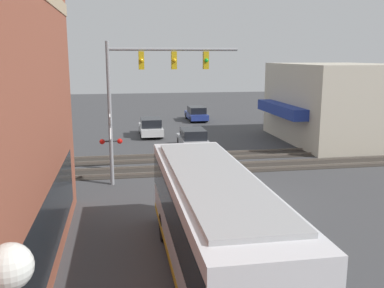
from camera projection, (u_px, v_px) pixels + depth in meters
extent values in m
plane|color=#424244|center=(240.00, 201.00, 19.89)|extent=(120.00, 120.00, 0.00)
cube|color=black|center=(40.00, 253.00, 10.90)|extent=(14.98, 0.12, 2.20)
cube|color=beige|center=(335.00, 103.00, 33.63)|extent=(10.94, 7.88, 6.05)
cube|color=navy|center=(281.00, 109.00, 32.96)|extent=(7.66, 1.20, 0.80)
cube|color=silver|center=(213.00, 223.00, 12.63)|extent=(10.41, 2.55, 2.74)
cube|color=black|center=(213.00, 210.00, 12.55)|extent=(10.20, 2.59, 1.15)
cube|color=gold|center=(212.00, 260.00, 12.87)|extent=(10.20, 2.58, 0.24)
cube|color=#A5A8AA|center=(213.00, 176.00, 12.34)|extent=(8.85, 2.17, 0.12)
cylinder|color=black|center=(195.00, 225.00, 15.79)|extent=(1.00, 2.57, 1.00)
cylinder|color=gray|center=(110.00, 115.00, 21.76)|extent=(0.20, 0.20, 7.36)
cylinder|color=gray|center=(174.00, 49.00, 21.65)|extent=(0.16, 6.63, 0.16)
cube|color=gold|center=(141.00, 60.00, 21.48)|extent=(0.30, 0.27, 0.90)
sphere|color=yellow|center=(141.00, 60.00, 21.32)|extent=(0.20, 0.20, 0.20)
cube|color=gold|center=(174.00, 60.00, 21.76)|extent=(0.30, 0.27, 0.90)
sphere|color=yellow|center=(174.00, 60.00, 21.60)|extent=(0.20, 0.20, 0.20)
cube|color=gold|center=(206.00, 60.00, 22.04)|extent=(0.30, 0.27, 0.90)
sphere|color=green|center=(206.00, 60.00, 21.88)|extent=(0.20, 0.20, 0.20)
cylinder|color=gray|center=(111.00, 151.00, 22.24)|extent=(0.14, 0.14, 3.60)
cube|color=white|center=(110.00, 126.00, 21.98)|extent=(1.41, 0.06, 1.41)
cube|color=white|center=(110.00, 126.00, 21.98)|extent=(1.41, 0.06, 1.41)
cylinder|color=#38383A|center=(111.00, 141.00, 22.14)|extent=(0.08, 0.90, 0.08)
sphere|color=red|center=(120.00, 141.00, 22.17)|extent=(0.28, 0.28, 0.28)
sphere|color=red|center=(102.00, 142.00, 22.02)|extent=(0.28, 0.28, 0.28)
sphere|color=white|center=(9.00, 267.00, 3.89)|extent=(0.44, 0.44, 0.44)
cube|color=#332D28|center=(212.00, 168.00, 25.68)|extent=(2.60, 60.00, 0.03)
cube|color=#6B6056|center=(215.00, 170.00, 24.98)|extent=(0.07, 60.00, 0.15)
cube|color=#6B6056|center=(210.00, 164.00, 26.36)|extent=(0.07, 60.00, 0.15)
cube|color=#332D28|center=(202.00, 156.00, 28.77)|extent=(2.60, 60.00, 0.03)
cube|color=#6B6056|center=(204.00, 158.00, 28.06)|extent=(0.07, 60.00, 0.15)
cube|color=#6B6056|center=(200.00, 153.00, 29.45)|extent=(0.07, 60.00, 0.15)
cube|color=#B7B7BC|center=(193.00, 142.00, 31.02)|extent=(4.25, 1.80, 0.57)
cube|color=black|center=(193.00, 134.00, 30.69)|extent=(2.34, 1.62, 0.68)
cylinder|color=black|center=(190.00, 141.00, 32.33)|extent=(0.64, 1.82, 0.64)
cylinder|color=black|center=(196.00, 148.00, 29.79)|extent=(0.64, 1.82, 0.64)
cube|color=silver|center=(151.00, 129.00, 36.14)|extent=(4.38, 1.80, 0.58)
cube|color=black|center=(151.00, 122.00, 35.80)|extent=(2.41, 1.62, 0.69)
cylinder|color=black|center=(150.00, 129.00, 37.49)|extent=(0.64, 1.82, 0.64)
cylinder|color=black|center=(152.00, 135.00, 34.87)|extent=(0.64, 1.82, 0.64)
cube|color=navy|center=(196.00, 115.00, 44.80)|extent=(4.51, 1.80, 0.56)
cube|color=black|center=(197.00, 110.00, 44.46)|extent=(2.48, 1.62, 0.67)
cylinder|color=black|center=(194.00, 116.00, 46.19)|extent=(0.64, 1.82, 0.64)
cylinder|color=black|center=(199.00, 119.00, 43.49)|extent=(0.64, 1.82, 0.64)
cylinder|color=#473828|center=(255.00, 227.00, 15.84)|extent=(0.28, 0.28, 0.85)
cylinder|color=maroon|center=(255.00, 207.00, 15.69)|extent=(0.34, 0.34, 0.71)
sphere|color=tan|center=(256.00, 194.00, 15.59)|extent=(0.23, 0.23, 0.23)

